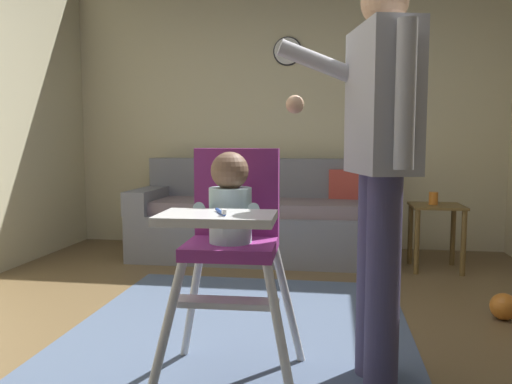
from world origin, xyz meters
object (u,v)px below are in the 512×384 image
high_chair (231,222)px  sippy_cup (433,198)px  toy_ball (504,307)px  side_table (436,222)px  couch (261,219)px  adult_standing (379,160)px  wall_clock (287,51)px

high_chair → sippy_cup: (1.19, 2.14, -0.12)m
high_chair → toy_ball: bearing=124.2°
high_chair → toy_ball: (1.38, 1.01, -0.61)m
sippy_cup → side_table: bearing=-0.0°
couch → toy_ball: bearing=49.2°
couch → adult_standing: adult_standing is taller
side_table → sippy_cup: (-0.03, 0.00, 0.19)m
side_table → toy_ball: bearing=-81.8°
sippy_cup → wall_clock: (-1.23, 0.74, 1.30)m
adult_standing → toy_ball: adult_standing is taller
toy_ball → side_table: bearing=98.2°
high_chair → side_table: bearing=148.4°
adult_standing → toy_ball: size_ratio=10.89×
adult_standing → sippy_cup: adult_standing is taller
couch → sippy_cup: (1.42, -0.26, 0.24)m
high_chair → couch: bearing=-176.5°
adult_standing → sippy_cup: 2.11m
adult_standing → wall_clock: bearing=-91.2°
toy_ball → sippy_cup: 1.25m
high_chair → side_table: high_chair is taller
wall_clock → high_chair: bearing=-89.2°
side_table → couch: bearing=169.8°
adult_standing → couch: bearing=-84.2°
wall_clock → couch: bearing=-111.4°
adult_standing → wall_clock: 2.95m
toy_ball → side_table: side_table is taller
couch → high_chair: (0.23, -2.40, 0.36)m
high_chair → toy_ball: size_ratio=6.50×
high_chair → adult_standing: (0.59, 0.14, 0.25)m
sippy_cup → toy_ball: bearing=-80.4°
couch → wall_clock: bearing=158.6°
adult_standing → toy_ball: (0.79, 0.86, -0.87)m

